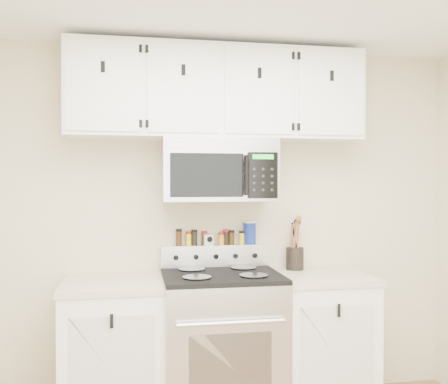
{
  "coord_description": "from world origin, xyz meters",
  "views": [
    {
      "loc": [
        -0.55,
        -1.78,
        1.54
      ],
      "look_at": [
        0.02,
        1.45,
        1.48
      ],
      "focal_mm": 40.0,
      "sensor_mm": 36.0,
      "label": 1
    }
  ],
  "objects_px": {
    "range": "(221,343)",
    "utensil_crock": "(295,257)",
    "salt_canister": "(250,233)",
    "microwave": "(218,170)"
  },
  "relations": [
    {
      "from": "range",
      "to": "utensil_crock",
      "type": "bearing_deg",
      "value": 20.15
    },
    {
      "from": "salt_canister",
      "to": "range",
      "type": "bearing_deg",
      "value": -131.98
    },
    {
      "from": "range",
      "to": "utensil_crock",
      "type": "xyz_separation_m",
      "value": [
        0.57,
        0.21,
        0.53
      ]
    },
    {
      "from": "microwave",
      "to": "salt_canister",
      "type": "bearing_deg",
      "value": 31.53
    },
    {
      "from": "microwave",
      "to": "salt_canister",
      "type": "relative_size",
      "value": 4.6
    },
    {
      "from": "salt_canister",
      "to": "utensil_crock",
      "type": "bearing_deg",
      "value": -13.12
    },
    {
      "from": "range",
      "to": "utensil_crock",
      "type": "distance_m",
      "value": 0.8
    },
    {
      "from": "range",
      "to": "microwave",
      "type": "xyz_separation_m",
      "value": [
        0.0,
        0.13,
        1.14
      ]
    },
    {
      "from": "utensil_crock",
      "to": "microwave",
      "type": "bearing_deg",
      "value": -171.79
    },
    {
      "from": "range",
      "to": "microwave",
      "type": "relative_size",
      "value": 1.45
    }
  ]
}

